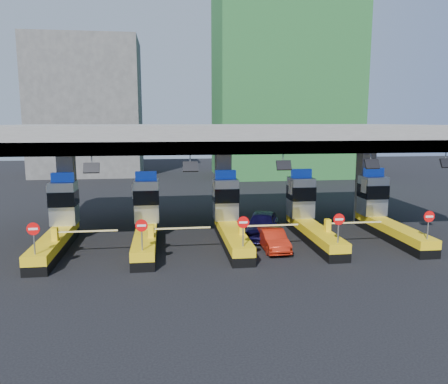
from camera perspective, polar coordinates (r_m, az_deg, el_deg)
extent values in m
plane|color=black|center=(26.81, 0.73, -6.42)|extent=(120.00, 120.00, 0.00)
cube|color=slate|center=(28.80, -0.13, 7.27)|extent=(28.00, 12.00, 1.50)
cube|color=#4C4C49|center=(23.19, 1.74, 5.81)|extent=(28.00, 0.60, 0.70)
cube|color=slate|center=(29.54, -19.73, -0.05)|extent=(1.00, 1.00, 5.50)
cube|color=slate|center=(29.13, -0.12, 0.38)|extent=(1.00, 1.00, 5.50)
cube|color=slate|center=(32.01, 17.91, 0.73)|extent=(1.00, 1.00, 5.50)
cylinder|color=slate|center=(23.21, -16.89, 3.93)|extent=(0.06, 0.06, 0.50)
cube|color=black|center=(23.05, -16.93, 3.02)|extent=(0.80, 0.38, 0.54)
cylinder|color=slate|center=(22.96, -4.45, 4.25)|extent=(0.06, 0.06, 0.50)
cube|color=black|center=(22.79, -4.41, 3.33)|extent=(0.80, 0.38, 0.54)
cylinder|color=slate|center=(23.77, 7.71, 4.36)|extent=(0.06, 0.06, 0.50)
cube|color=black|center=(23.61, 7.82, 3.47)|extent=(0.80, 0.38, 0.54)
cylinder|color=slate|center=(25.55, 18.61, 4.30)|extent=(0.06, 0.06, 0.50)
cube|color=black|center=(25.41, 18.77, 3.47)|extent=(0.80, 0.38, 0.54)
cylinder|color=slate|center=(27.84, 26.97, 4.15)|extent=(0.06, 0.06, 0.50)
cube|color=black|center=(27.70, 27.15, 3.38)|extent=(0.80, 0.38, 0.54)
cube|color=black|center=(26.25, -21.23, -6.84)|extent=(1.20, 8.00, 0.50)
cube|color=#E5B70C|center=(26.12, -21.29, -5.79)|extent=(1.20, 8.00, 0.50)
cube|color=#9EA3A8|center=(28.46, -20.17, -1.33)|extent=(1.50, 1.50, 2.60)
cube|color=black|center=(28.39, -20.22, -0.74)|extent=(1.56, 1.56, 0.90)
cube|color=#0C2DBF|center=(28.23, -20.35, 1.83)|extent=(1.30, 0.35, 0.55)
cube|color=white|center=(28.24, -21.97, -0.07)|extent=(0.06, 0.70, 0.90)
cylinder|color=slate|center=(22.53, -23.54, -5.90)|extent=(0.07, 0.07, 1.30)
cylinder|color=red|center=(22.36, -23.66, -4.43)|extent=(0.60, 0.04, 0.60)
cube|color=white|center=(22.34, -23.68, -4.45)|extent=(0.42, 0.02, 0.10)
cube|color=#E5B70C|center=(24.76, -21.22, -5.15)|extent=(0.30, 0.35, 0.70)
cube|color=white|center=(24.40, -17.45, -4.91)|extent=(3.20, 0.08, 0.08)
cube|color=black|center=(25.53, -10.18, -6.79)|extent=(1.20, 8.00, 0.50)
cube|color=#E5B70C|center=(25.40, -10.21, -5.71)|extent=(1.20, 8.00, 0.50)
cube|color=#9EA3A8|center=(27.80, -10.06, -1.14)|extent=(1.50, 1.50, 2.60)
cube|color=black|center=(27.73, -10.08, -0.53)|extent=(1.56, 1.56, 0.90)
cube|color=#0C2DBF|center=(27.56, -10.16, 2.10)|extent=(1.30, 0.35, 0.55)
cube|color=white|center=(27.43, -11.80, 0.16)|extent=(0.06, 0.70, 0.90)
cylinder|color=slate|center=(21.70, -10.67, -5.84)|extent=(0.07, 0.07, 1.30)
cylinder|color=red|center=(21.52, -10.72, -4.32)|extent=(0.60, 0.04, 0.60)
cube|color=white|center=(21.50, -10.73, -4.33)|extent=(0.42, 0.02, 0.10)
cube|color=#E5B70C|center=(24.08, -9.53, -5.04)|extent=(0.30, 0.35, 0.70)
cube|color=white|center=(24.05, -5.60, -4.73)|extent=(3.20, 0.08, 0.08)
cube|color=black|center=(25.79, 1.06, -6.48)|extent=(1.20, 8.00, 0.50)
cube|color=#E5B70C|center=(25.66, 1.06, -5.41)|extent=(1.20, 8.00, 0.50)
cube|color=#9EA3A8|center=(28.03, 0.20, -0.91)|extent=(1.50, 1.50, 2.60)
cube|color=black|center=(27.96, 0.21, -0.31)|extent=(1.56, 1.56, 0.90)
cube|color=#0C2DBF|center=(27.80, 0.20, 2.30)|extent=(1.30, 0.35, 0.55)
cube|color=white|center=(27.53, -1.36, 0.38)|extent=(0.06, 0.70, 0.90)
cylinder|color=slate|center=(22.00, 2.51, -5.48)|extent=(0.07, 0.07, 1.30)
cylinder|color=red|center=(21.82, 2.53, -3.98)|extent=(0.60, 0.04, 0.60)
cube|color=white|center=(21.80, 2.54, -3.99)|extent=(0.42, 0.02, 0.10)
cube|color=#E5B70C|center=(24.42, 2.31, -4.72)|extent=(0.30, 0.35, 0.70)
cube|color=white|center=(24.73, 6.09, -4.35)|extent=(3.20, 0.08, 0.08)
cube|color=black|center=(26.98, 11.67, -5.96)|extent=(1.20, 8.00, 0.50)
cube|color=#E5B70C|center=(26.86, 11.70, -4.93)|extent=(1.20, 8.00, 0.50)
cube|color=#9EA3A8|center=(29.14, 9.99, -0.66)|extent=(1.50, 1.50, 2.60)
cube|color=black|center=(29.07, 10.02, -0.08)|extent=(1.56, 1.56, 0.90)
cube|color=#0C2DBF|center=(28.91, 10.07, 2.43)|extent=(1.30, 0.35, 0.55)
cube|color=white|center=(28.51, 8.68, 0.58)|extent=(0.06, 0.70, 0.90)
cylinder|color=slate|center=(23.38, 14.70, -4.89)|extent=(0.07, 0.07, 1.30)
cylinder|color=red|center=(23.22, 14.79, -3.47)|extent=(0.60, 0.04, 0.60)
cube|color=white|center=(23.20, 14.81, -3.48)|extent=(0.42, 0.02, 0.10)
cube|color=#E5B70C|center=(25.74, 13.37, -4.23)|extent=(0.30, 0.35, 0.70)
cube|color=white|center=(26.35, 16.74, -3.84)|extent=(3.20, 0.08, 0.08)
cube|color=black|center=(29.00, 21.07, -5.33)|extent=(1.20, 8.00, 0.50)
cube|color=#E5B70C|center=(28.89, 21.13, -4.37)|extent=(1.20, 8.00, 0.50)
cube|color=#9EA3A8|center=(31.02, 18.82, -0.42)|extent=(1.50, 1.50, 2.60)
cube|color=black|center=(30.95, 18.87, 0.12)|extent=(1.56, 1.56, 0.90)
cube|color=#0C2DBF|center=(30.80, 18.98, 2.48)|extent=(1.30, 0.35, 0.55)
cube|color=white|center=(30.29, 17.79, 0.75)|extent=(0.06, 0.70, 0.90)
cylinder|color=slate|center=(25.69, 25.10, -4.21)|extent=(0.07, 0.07, 1.30)
cylinder|color=red|center=(25.54, 25.23, -2.91)|extent=(0.60, 0.04, 0.60)
cube|color=white|center=(25.52, 25.26, -2.92)|extent=(0.42, 0.02, 0.10)
cube|color=#E5B70C|center=(27.92, 23.01, -3.68)|extent=(0.30, 0.35, 0.70)
cube|color=white|center=(28.77, 25.86, -3.31)|extent=(3.20, 0.08, 0.08)
cube|color=#1E5926|center=(60.05, 7.88, 15.61)|extent=(18.00, 12.00, 28.00)
cube|color=#4C4C49|center=(62.40, -17.42, 10.43)|extent=(14.00, 10.00, 18.00)
imported|color=black|center=(27.60, 5.01, -4.27)|extent=(3.31, 5.10, 1.62)
imported|color=#A91E0D|center=(25.10, 6.38, -6.16)|extent=(1.32, 3.65, 1.20)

